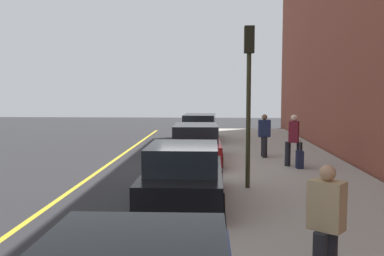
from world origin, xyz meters
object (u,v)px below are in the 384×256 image
traffic_light_pole (249,79)px  rolling_suitcase (300,159)px  pedestrian_burgundy_coat (294,139)px  parked_car_red (196,144)px  parked_car_black (184,176)px  pedestrian_navy_coat (264,134)px  parked_car_charcoal (200,128)px  pedestrian_tan_coat (326,222)px

traffic_light_pole → rolling_suitcase: bearing=-33.6°
pedestrian_burgundy_coat → rolling_suitcase: 0.76m
parked_car_red → pedestrian_burgundy_coat: size_ratio=2.54×
parked_car_black → pedestrian_burgundy_coat: bearing=-35.9°
parked_car_red → pedestrian_burgundy_coat: bearing=-107.8°
pedestrian_navy_coat → rolling_suitcase: pedestrian_navy_coat is taller
rolling_suitcase → parked_car_charcoal: bearing=24.0°
parked_car_charcoal → pedestrian_tan_coat: size_ratio=2.85×
traffic_light_pole → pedestrian_tan_coat: bearing=-174.3°
pedestrian_tan_coat → pedestrian_burgundy_coat: 9.24m
parked_car_red → pedestrian_tan_coat: size_ratio=2.77×
pedestrian_tan_coat → rolling_suitcase: 8.92m
pedestrian_navy_coat → rolling_suitcase: (-2.42, -0.91, -0.60)m
pedestrian_burgundy_coat → parked_car_charcoal: bearing=24.1°
pedestrian_navy_coat → pedestrian_burgundy_coat: (-2.06, -0.77, 0.06)m
pedestrian_burgundy_coat → parked_car_black: bearing=144.1°
pedestrian_navy_coat → parked_car_red: bearing=110.0°
pedestrian_burgundy_coat → rolling_suitcase: bearing=-158.4°
parked_car_red → pedestrian_navy_coat: size_ratio=2.71×
pedestrian_burgundy_coat → traffic_light_pole: traffic_light_pole is taller
pedestrian_tan_coat → traffic_light_pole: 6.17m
parked_car_red → traffic_light_pole: 5.25m
parked_car_black → pedestrian_navy_coat: 7.38m
parked_car_charcoal → traffic_light_pole: 11.54m
parked_car_red → pedestrian_tan_coat: (-10.25, -2.16, 0.27)m
pedestrian_burgundy_coat → parked_car_red: bearing=72.2°
pedestrian_tan_coat → parked_car_charcoal: bearing=7.5°
pedestrian_navy_coat → rolling_suitcase: size_ratio=1.77×
pedestrian_tan_coat → parked_car_black: bearing=26.9°
parked_car_red → rolling_suitcase: parked_car_red is taller
parked_car_red → pedestrian_burgundy_coat: (-1.10, -3.43, 0.35)m
traffic_light_pole → rolling_suitcase: traffic_light_pole is taller
pedestrian_navy_coat → traffic_light_pole: 5.88m
parked_car_charcoal → pedestrian_tan_coat: bearing=-172.5°
pedestrian_tan_coat → pedestrian_navy_coat: (11.21, -0.50, 0.02)m
pedestrian_tan_coat → pedestrian_burgundy_coat: (9.15, -1.27, 0.08)m
pedestrian_tan_coat → parked_car_red: bearing=11.9°
parked_car_red → traffic_light_pole: (-4.45, -1.58, 2.30)m
parked_car_charcoal → pedestrian_navy_coat: size_ratio=2.78×
traffic_light_pole → pedestrian_burgundy_coat: bearing=-28.8°
pedestrian_tan_coat → rolling_suitcase: size_ratio=1.73×
parked_car_black → parked_car_charcoal: bearing=0.1°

